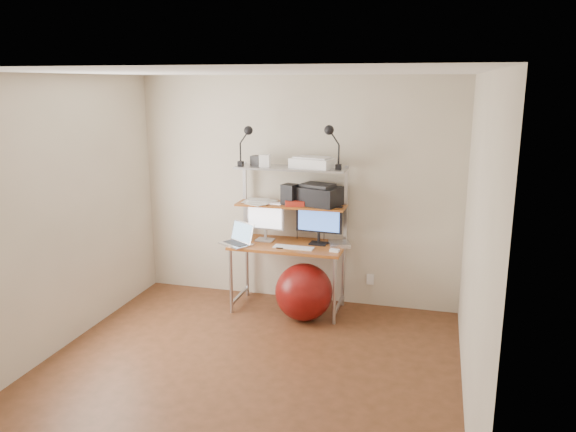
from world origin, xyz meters
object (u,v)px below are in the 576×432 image
laptop (239,239)px  monitor_black (319,221)px  monitor_silver (265,218)px  printer (318,195)px  exercise_ball (304,292)px

laptop → monitor_black: bearing=47.8°
monitor_silver → laptop: 0.37m
monitor_silver → laptop: monitor_silver is taller
printer → exercise_ball: (-0.05, -0.39, -0.96)m
exercise_ball → monitor_black: bearing=75.3°
monitor_black → laptop: (-0.82, -0.23, -0.20)m
monitor_black → exercise_ball: 0.77m
monitor_black → printer: (-0.03, 0.07, 0.27)m
monitor_silver → exercise_ball: 0.91m
monitor_silver → printer: bearing=11.2°
printer → monitor_black: bearing=-47.2°
laptop → printer: size_ratio=0.77×
monitor_black → exercise_ball: bearing=-100.6°
monitor_silver → exercise_ball: (0.51, -0.30, -0.69)m
monitor_silver → monitor_black: bearing=3.9°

